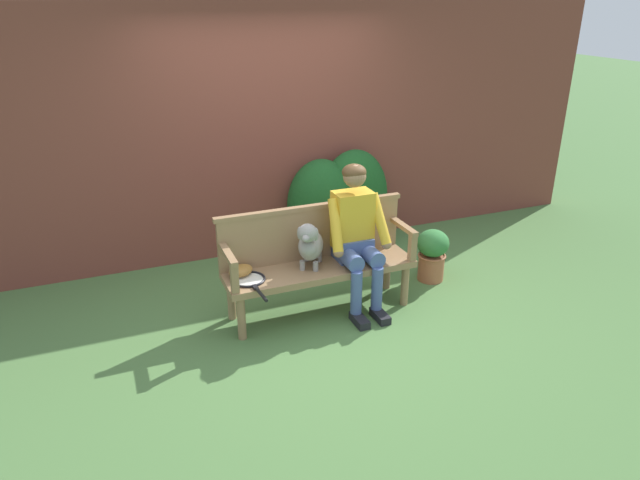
% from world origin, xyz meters
% --- Properties ---
extents(ground_plane, '(40.00, 40.00, 0.00)m').
position_xyz_m(ground_plane, '(0.00, 0.00, 0.00)').
color(ground_plane, '#4C753D').
extents(brick_garden_fence, '(8.00, 0.30, 2.60)m').
position_xyz_m(brick_garden_fence, '(0.00, 1.63, 1.30)').
color(brick_garden_fence, brown).
rests_on(brick_garden_fence, ground).
extents(hedge_bush_mid_right, '(0.76, 0.66, 1.02)m').
position_xyz_m(hedge_bush_mid_right, '(0.54, 1.30, 0.51)').
color(hedge_bush_mid_right, '#194C1E').
rests_on(hedge_bush_mid_right, ground).
extents(hedge_bush_far_left, '(0.80, 0.53, 1.10)m').
position_xyz_m(hedge_bush_far_left, '(0.93, 1.29, 0.55)').
color(hedge_bush_far_left, '#194C1E').
rests_on(hedge_bush_far_left, ground).
extents(garden_bench, '(1.69, 0.47, 0.45)m').
position_xyz_m(garden_bench, '(0.00, 0.00, 0.39)').
color(garden_bench, '#93704C').
rests_on(garden_bench, ground).
extents(bench_backrest, '(1.73, 0.06, 0.50)m').
position_xyz_m(bench_backrest, '(0.00, 0.20, 0.71)').
color(bench_backrest, '#93704C').
rests_on(bench_backrest, garden_bench).
extents(bench_armrest_left_end, '(0.06, 0.47, 0.28)m').
position_xyz_m(bench_armrest_left_end, '(-0.81, -0.08, 0.65)').
color(bench_armrest_left_end, '#93704C').
rests_on(bench_armrest_left_end, garden_bench).
extents(bench_armrest_right_end, '(0.06, 0.47, 0.28)m').
position_xyz_m(bench_armrest_right_end, '(0.81, -0.08, 0.65)').
color(bench_armrest_right_end, '#93704C').
rests_on(bench_armrest_right_end, garden_bench).
extents(person_seated, '(0.56, 0.63, 1.32)m').
position_xyz_m(person_seated, '(0.34, -0.01, 0.72)').
color(person_seated, black).
rests_on(person_seated, ground).
extents(dog_on_bench, '(0.35, 0.43, 0.45)m').
position_xyz_m(dog_on_bench, '(-0.09, 0.01, 0.68)').
color(dog_on_bench, gray).
rests_on(dog_on_bench, garden_bench).
extents(tennis_racket, '(0.31, 0.57, 0.03)m').
position_xyz_m(tennis_racket, '(-0.65, -0.05, 0.46)').
color(tennis_racket, black).
rests_on(tennis_racket, garden_bench).
extents(baseball_glove, '(0.27, 0.25, 0.09)m').
position_xyz_m(baseball_glove, '(-0.69, 0.09, 0.50)').
color(baseball_glove, '#9E6B2D').
rests_on(baseball_glove, garden_bench).
extents(potted_plant, '(0.32, 0.32, 0.53)m').
position_xyz_m(potted_plant, '(1.26, 0.17, 0.29)').
color(potted_plant, '#A85B3D').
rests_on(potted_plant, ground).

